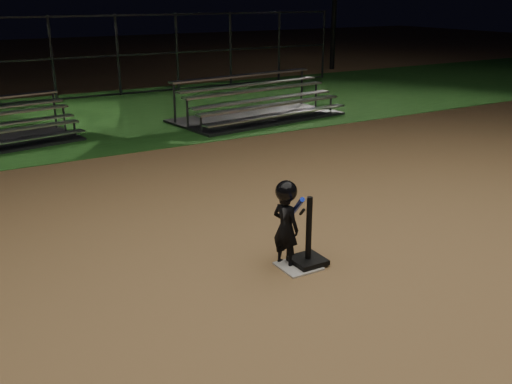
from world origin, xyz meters
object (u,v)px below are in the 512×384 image
object	(u,v)px
child_batter	(286,221)
home_plate	(298,266)
bleacher_right	(258,110)
batting_tee	(308,251)

from	to	relation	value
child_batter	home_plate	bearing A→B (deg)	-166.22
home_plate	bleacher_right	bearing A→B (deg)	62.71
batting_tee	child_batter	bearing A→B (deg)	149.79
home_plate	child_batter	size ratio (longest dim) A/B	0.42
home_plate	batting_tee	size ratio (longest dim) A/B	0.54
batting_tee	child_batter	world-z (taller)	child_batter
home_plate	batting_tee	world-z (taller)	batting_tee
child_batter	bleacher_right	world-z (taller)	bleacher_right
home_plate	child_batter	xyz separation A→B (m)	(-0.10, 0.14, 0.55)
bleacher_right	batting_tee	bearing A→B (deg)	-123.65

